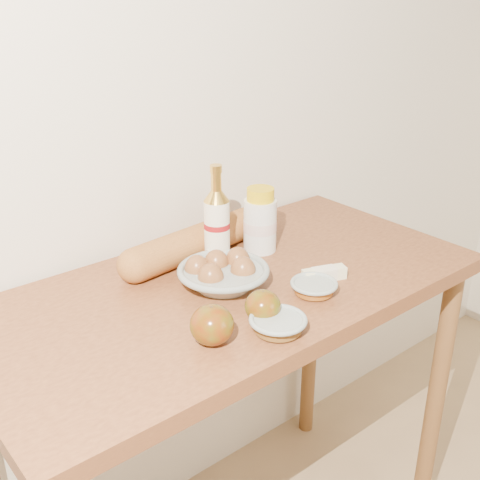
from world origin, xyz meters
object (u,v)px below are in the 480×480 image
at_px(bourbon_bottle, 217,226).
at_px(baguette, 202,240).
at_px(cream_bottle, 260,222).
at_px(table, 232,328).
at_px(egg_bowl, 223,274).

distance_m(bourbon_bottle, baguette, 0.10).
relative_size(bourbon_bottle, cream_bottle, 1.51).
distance_m(table, bourbon_bottle, 0.25).
distance_m(table, egg_bowl, 0.16).
relative_size(cream_bottle, egg_bowl, 0.66).
bearing_deg(cream_bottle, bourbon_bottle, 168.86).
height_order(bourbon_bottle, baguette, bourbon_bottle).
bearing_deg(bourbon_bottle, cream_bottle, 25.14).
xyz_separation_m(table, bourbon_bottle, (0.03, 0.10, 0.23)).
relative_size(cream_bottle, baguette, 0.33).
xyz_separation_m(bourbon_bottle, egg_bowl, (-0.06, -0.09, -0.07)).
bearing_deg(egg_bowl, cream_bottle, 25.80).
bearing_deg(table, baguette, 76.95).
bearing_deg(baguette, egg_bowl, -116.80).
bearing_deg(cream_bottle, baguette, 140.48).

